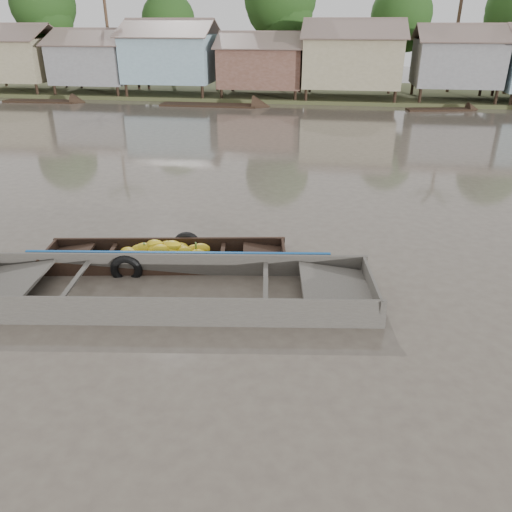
# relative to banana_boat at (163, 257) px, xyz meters

# --- Properties ---
(ground) EXTENTS (120.00, 120.00, 0.00)m
(ground) POSITION_rel_banana_boat_xyz_m (2.17, -1.89, -0.16)
(ground) COLOR #50463D
(ground) RESTS_ON ground
(riverbank) EXTENTS (120.00, 12.47, 10.22)m
(riverbank) POSITION_rel_banana_boat_xyz_m (5.20, 29.97, 2.91)
(riverbank) COLOR #384723
(riverbank) RESTS_ON ground
(banana_boat) EXTENTS (5.81, 2.27, 0.78)m
(banana_boat) POSITION_rel_banana_boat_xyz_m (0.00, 0.00, 0.00)
(banana_boat) COLOR black
(banana_boat) RESTS_ON ground
(viewer_boat) EXTENTS (8.66, 3.31, 0.68)m
(viewer_boat) POSITION_rel_banana_boat_xyz_m (0.69, -1.52, -0.08)
(viewer_boat) COLOR #413C37
(viewer_boat) RESTS_ON ground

